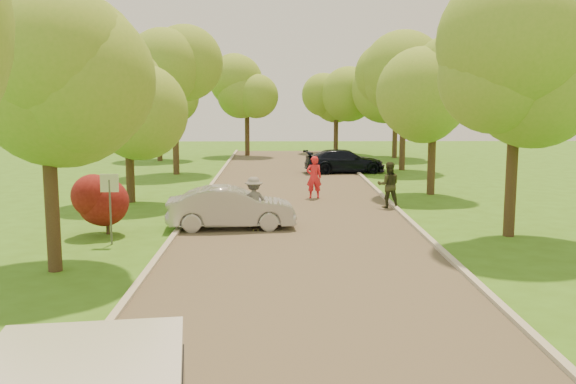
{
  "coord_description": "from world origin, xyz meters",
  "views": [
    {
      "loc": [
        -0.73,
        -15.28,
        4.48
      ],
      "look_at": [
        -0.36,
        6.1,
        1.3
      ],
      "focal_mm": 40.0,
      "sensor_mm": 36.0,
      "label": 1
    }
  ],
  "objects": [
    {
      "name": "tree_l_far",
      "position": [
        -6.39,
        22.0,
        5.47
      ],
      "size": [
        4.92,
        4.8,
        7.79
      ],
      "color": "#382619",
      "rests_on": "ground"
    },
    {
      "name": "road",
      "position": [
        0.0,
        8.0,
        0.01
      ],
      "size": [
        8.0,
        60.0,
        0.01
      ],
      "primitive_type": "cube",
      "color": "#4C4438",
      "rests_on": "ground"
    },
    {
      "name": "ground",
      "position": [
        0.0,
        0.0,
        0.0
      ],
      "size": [
        100.0,
        100.0,
        0.0
      ],
      "primitive_type": "plane",
      "color": "#3B6F1A",
      "rests_on": "ground"
    },
    {
      "name": "dark_sedan",
      "position": [
        3.3,
        22.55,
        0.7
      ],
      "size": [
        5.0,
        2.54,
        1.39
      ],
      "primitive_type": "imported",
      "rotation": [
        0.0,
        0.0,
        1.7
      ],
      "color": "black",
      "rests_on": "ground"
    },
    {
      "name": "red_shrub",
      "position": [
        -6.3,
        5.5,
        1.1
      ],
      "size": [
        1.7,
        1.7,
        1.95
      ],
      "color": "#382619",
      "rests_on": "ground"
    },
    {
      "name": "tree_r_midb",
      "position": [
        6.6,
        14.0,
        4.88
      ],
      "size": [
        4.51,
        4.4,
        7.01
      ],
      "color": "#382619",
      "rests_on": "ground"
    },
    {
      "name": "tree_bg_d",
      "position": [
        4.22,
        36.0,
        5.31
      ],
      "size": [
        5.12,
        5.0,
        7.72
      ],
      "color": "#382619",
      "rests_on": "ground"
    },
    {
      "name": "tree_bg_c",
      "position": [
        -2.79,
        34.0,
        5.02
      ],
      "size": [
        4.92,
        4.8,
        7.33
      ],
      "color": "#382619",
      "rests_on": "ground"
    },
    {
      "name": "tree_bg_b",
      "position": [
        8.22,
        32.0,
        5.54
      ],
      "size": [
        5.12,
        5.0,
        7.95
      ],
      "color": "#382619",
      "rests_on": "ground"
    },
    {
      "name": "tree_bg_a",
      "position": [
        -8.78,
        30.0,
        5.31
      ],
      "size": [
        5.12,
        5.0,
        7.72
      ],
      "color": "#382619",
      "rests_on": "ground"
    },
    {
      "name": "tree_l_midb",
      "position": [
        -6.81,
        12.0,
        4.59
      ],
      "size": [
        4.3,
        4.2,
        6.62
      ],
      "color": "#382619",
      "rests_on": "ground"
    },
    {
      "name": "tree_l_mida",
      "position": [
        -6.3,
        1.0,
        5.17
      ],
      "size": [
        4.71,
        4.6,
        7.39
      ],
      "color": "#382619",
      "rests_on": "ground"
    },
    {
      "name": "curb_left",
      "position": [
        -4.05,
        8.0,
        0.06
      ],
      "size": [
        0.18,
        60.0,
        0.12
      ],
      "primitive_type": "cube",
      "color": "#B2AD9E",
      "rests_on": "ground"
    },
    {
      "name": "curb_right",
      "position": [
        4.05,
        8.0,
        0.06
      ],
      "size": [
        0.18,
        60.0,
        0.12
      ],
      "primitive_type": "cube",
      "color": "#B2AD9E",
      "rests_on": "ground"
    },
    {
      "name": "tree_r_mida",
      "position": [
        7.02,
        5.0,
        5.54
      ],
      "size": [
        5.13,
        5.0,
        7.95
      ],
      "color": "#382619",
      "rests_on": "ground"
    },
    {
      "name": "street_sign",
      "position": [
        -5.8,
        4.0,
        1.56
      ],
      "size": [
        0.55,
        0.06,
        2.17
      ],
      "color": "#59595E",
      "rests_on": "ground"
    },
    {
      "name": "silver_sedan",
      "position": [
        -2.3,
        6.37,
        0.72
      ],
      "size": [
        4.47,
        1.87,
        1.44
      ],
      "primitive_type": "imported",
      "rotation": [
        0.0,
        0.0,
        1.65
      ],
      "color": "#A9A9AE",
      "rests_on": "ground"
    },
    {
      "name": "longboard",
      "position": [
        -1.52,
        6.17,
        0.09
      ],
      "size": [
        0.43,
        0.9,
        0.1
      ],
      "rotation": [
        0.0,
        0.0,
        3.36
      ],
      "color": "black",
      "rests_on": "ground"
    },
    {
      "name": "person_striped",
      "position": [
        0.91,
        12.86,
        0.95
      ],
      "size": [
        0.74,
        0.54,
        1.9
      ],
      "primitive_type": "imported",
      "rotation": [
        0.0,
        0.0,
        3.27
      ],
      "color": "red",
      "rests_on": "ground"
    },
    {
      "name": "person_olive",
      "position": [
        3.8,
        10.38,
        0.94
      ],
      "size": [
        0.94,
        0.75,
        1.88
      ],
      "primitive_type": "imported",
      "rotation": [
        0.0,
        0.0,
        3.1
      ],
      "color": "#2E311D",
      "rests_on": "ground"
    },
    {
      "name": "tree_r_far",
      "position": [
        7.23,
        24.0,
        5.83
      ],
      "size": [
        5.33,
        5.2,
        8.34
      ],
      "color": "#382619",
      "rests_on": "ground"
    },
    {
      "name": "skateboarder",
      "position": [
        -1.52,
        6.17,
        0.96
      ],
      "size": [
        1.21,
        0.86,
        1.7
      ],
      "primitive_type": "imported",
      "rotation": [
        0.0,
        0.0,
        3.36
      ],
      "color": "slate",
      "rests_on": "longboard"
    }
  ]
}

